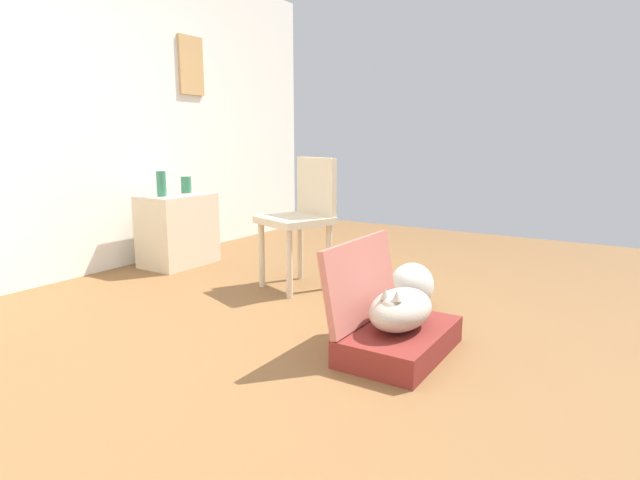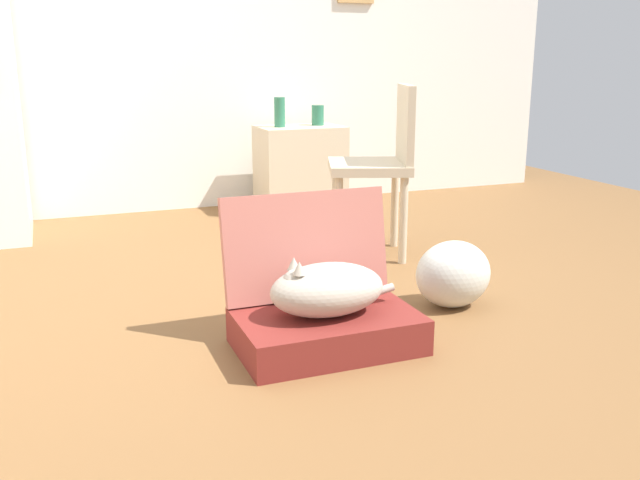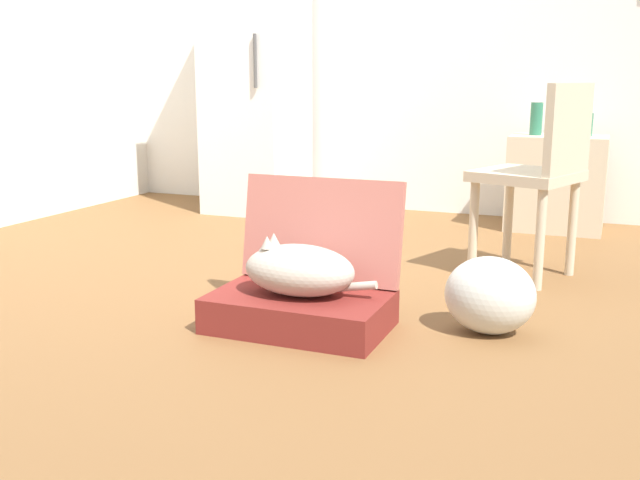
{
  "view_description": "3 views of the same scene",
  "coord_description": "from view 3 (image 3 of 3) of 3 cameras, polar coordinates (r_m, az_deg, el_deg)",
  "views": [
    {
      "loc": [
        -2.1,
        -1.51,
        1.07
      ],
      "look_at": [
        0.34,
        0.03,
        0.51
      ],
      "focal_mm": 29.34,
      "sensor_mm": 36.0,
      "label": 1
    },
    {
      "loc": [
        -0.71,
        -2.8,
        1.07
      ],
      "look_at": [
        0.41,
        0.06,
        0.26
      ],
      "focal_mm": 39.03,
      "sensor_mm": 36.0,
      "label": 2
    },
    {
      "loc": [
        1.3,
        -3.0,
        0.95
      ],
      "look_at": [
        0.17,
        -0.21,
        0.28
      ],
      "focal_mm": 40.95,
      "sensor_mm": 36.0,
      "label": 3
    }
  ],
  "objects": [
    {
      "name": "side_table",
      "position": [
        4.9,
        17.98,
        4.25
      ],
      "size": [
        0.59,
        0.41,
        0.6
      ],
      "primitive_type": "cube",
      "color": "beige",
      "rests_on": "ground"
    },
    {
      "name": "refrigerator",
      "position": [
        5.39,
        -5.04,
        12.63
      ],
      "size": [
        0.59,
        0.71,
        1.94
      ],
      "color": "silver",
      "rests_on": "ground"
    },
    {
      "name": "wall_back",
      "position": [
        5.43,
        8.53,
        16.02
      ],
      "size": [
        6.4,
        0.15,
        2.6
      ],
      "color": "silver",
      "rests_on": "ground"
    },
    {
      "name": "vase_tall",
      "position": [
        4.88,
        16.55,
        9.07
      ],
      "size": [
        0.08,
        0.08,
        0.21
      ],
      "primitive_type": "cylinder",
      "color": "#2D7051",
      "rests_on": "side_table"
    },
    {
      "name": "suitcase_lid",
      "position": [
        2.97,
        0.1,
        0.79
      ],
      "size": [
        0.68,
        0.11,
        0.42
      ],
      "primitive_type": "cube",
      "rotation": [
        1.39,
        0.0,
        0.0
      ],
      "color": "#B26356",
      "rests_on": "suitcase_base"
    },
    {
      "name": "cat",
      "position": [
        2.8,
        -1.72,
        -2.31
      ],
      "size": [
        0.52,
        0.28,
        0.23
      ],
      "color": "#B2A899",
      "rests_on": "suitcase_base"
    },
    {
      "name": "ground_plane",
      "position": [
        3.4,
        -1.27,
        -3.75
      ],
      "size": [
        7.68,
        7.68,
        0.0
      ],
      "primitive_type": "plane",
      "color": "brown",
      "rests_on": "ground"
    },
    {
      "name": "plastic_bag_white",
      "position": [
        2.84,
        13.14,
        -4.23
      ],
      "size": [
        0.34,
        0.27,
        0.3
      ],
      "primitive_type": "ellipsoid",
      "color": "silver",
      "rests_on": "ground"
    },
    {
      "name": "suitcase_base",
      "position": [
        2.84,
        -1.6,
        -5.61
      ],
      "size": [
        0.68,
        0.43,
        0.14
      ],
      "primitive_type": "cube",
      "color": "maroon",
      "rests_on": "ground"
    },
    {
      "name": "chair",
      "position": [
        3.61,
        16.8,
        5.24
      ],
      "size": [
        0.55,
        0.56,
        0.93
      ],
      "rotation": [
        0.0,
        0.0,
        -1.92
      ],
      "color": "beige",
      "rests_on": "ground"
    },
    {
      "name": "vase_short",
      "position": [
        4.89,
        20.04,
        8.48
      ],
      "size": [
        0.09,
        0.09,
        0.14
      ],
      "primitive_type": "cylinder",
      "color": "#2D7051",
      "rests_on": "side_table"
    }
  ]
}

